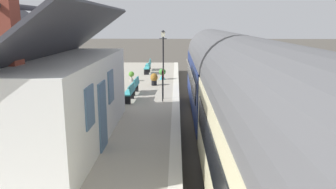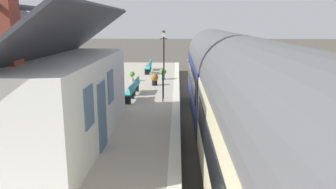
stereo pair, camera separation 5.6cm
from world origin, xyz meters
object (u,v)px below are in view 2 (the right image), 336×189
(bench_platform_end, at_px, (135,85))
(planter_bench_right, at_px, (107,98))
(train, at_px, (238,98))
(planter_bench_left, at_px, (163,74))
(planter_edge_far, at_px, (91,94))
(planter_under_sign, at_px, (108,68))
(planter_edge_near, at_px, (155,79))
(bench_near_building, at_px, (149,67))
(planter_corner_building, at_px, (132,76))
(station_sign_board, at_px, (163,77))
(lamp_post_platform, at_px, (164,45))
(station_building, at_px, (41,96))
(bench_by_lamp, at_px, (130,92))
(bench_mid_platform, at_px, (150,64))

(bench_platform_end, bearing_deg, planter_bench_right, 154.24)
(train, bearing_deg, planter_bench_left, 14.78)
(planter_edge_far, height_order, planter_under_sign, planter_under_sign)
(train, bearing_deg, planter_edge_near, 20.31)
(bench_near_building, xyz_separation_m, planter_under_sign, (-0.52, 3.03, 0.03))
(planter_edge_near, relative_size, planter_corner_building, 1.15)
(planter_corner_building, relative_size, station_sign_board, 0.42)
(bench_near_building, relative_size, lamp_post_platform, 0.42)
(planter_edge_near, xyz_separation_m, station_sign_board, (-3.94, -0.71, 0.77))
(bench_platform_end, height_order, station_sign_board, station_sign_board)
(planter_edge_near, xyz_separation_m, planter_corner_building, (1.42, 1.61, -0.08))
(station_building, distance_m, bench_platform_end, 7.75)
(planter_edge_far, distance_m, planter_under_sign, 8.83)
(planter_under_sign, bearing_deg, lamp_post_platform, -114.21)
(planter_corner_building, distance_m, planter_edge_far, 6.10)
(bench_platform_end, distance_m, planter_edge_near, 2.63)
(planter_edge_far, bearing_deg, bench_platform_end, -42.33)
(planter_corner_building, relative_size, planter_bench_right, 0.81)
(planter_under_sign, xyz_separation_m, lamp_post_platform, (-1.94, -4.31, 1.86))
(station_building, relative_size, station_sign_board, 5.21)
(bench_by_lamp, bearing_deg, planter_corner_building, 6.99)
(lamp_post_platform, bearing_deg, bench_by_lamp, 167.97)
(lamp_post_platform, bearing_deg, bench_near_building, 27.44)
(bench_by_lamp, distance_m, planter_corner_building, 5.74)
(bench_mid_platform, bearing_deg, bench_platform_end, 179.77)
(bench_platform_end, relative_size, lamp_post_platform, 0.42)
(planter_edge_far, height_order, planter_bench_right, planter_edge_far)
(train, height_order, planter_corner_building, train)
(bench_mid_platform, relative_size, planter_bench_left, 1.89)
(planter_under_sign, bearing_deg, planter_corner_building, -141.58)
(planter_bench_left, bearing_deg, planter_edge_near, 168.94)
(planter_corner_building, xyz_separation_m, lamp_post_platform, (0.86, -2.09, 2.03))
(train, distance_m, planter_under_sign, 15.39)
(planter_bench_left, bearing_deg, station_building, 164.17)
(bench_by_lamp, bearing_deg, planter_bench_left, -11.71)
(station_sign_board, bearing_deg, bench_by_lamp, 101.63)
(train, bearing_deg, planter_bench_right, 49.85)
(planter_edge_far, bearing_deg, bench_by_lamp, -81.59)
(planter_edge_near, height_order, lamp_post_platform, lamp_post_platform)
(bench_mid_platform, bearing_deg, bench_by_lamp, 179.79)
(bench_near_building, xyz_separation_m, planter_bench_right, (-9.46, 1.20, -0.21))
(bench_platform_end, bearing_deg, bench_near_building, -0.91)
(bench_mid_platform, xyz_separation_m, planter_edge_near, (-6.64, -0.87, -0.06))
(train, height_order, lamp_post_platform, train)
(station_building, relative_size, planter_under_sign, 8.59)
(bench_near_building, xyz_separation_m, planter_corner_building, (-3.32, 0.82, -0.14))
(station_sign_board, bearing_deg, planter_under_sign, 29.07)
(planter_bench_right, xyz_separation_m, planter_under_sign, (8.94, 1.83, 0.24))
(station_building, height_order, planter_bench_left, station_building)
(planter_bench_left, bearing_deg, lamp_post_platform, -27.32)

